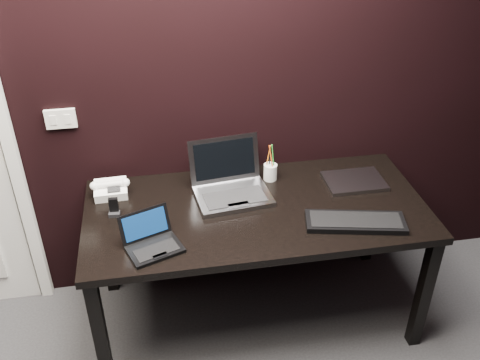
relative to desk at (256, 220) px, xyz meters
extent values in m
plane|color=black|center=(-0.30, 0.40, 0.64)|extent=(4.00, 0.00, 4.00)
cube|color=white|center=(-1.18, 0.37, 0.36)|extent=(0.06, 0.05, 2.11)
cube|color=silver|center=(-0.92, 0.39, 0.46)|extent=(0.15, 0.02, 0.10)
cube|color=silver|center=(-0.95, 0.38, 0.46)|extent=(0.03, 0.01, 0.05)
cube|color=silver|center=(-0.88, 0.38, 0.46)|extent=(0.03, 0.01, 0.05)
cube|color=black|center=(0.00, 0.00, 0.06)|extent=(1.70, 0.80, 0.04)
cube|color=black|center=(-0.80, -0.35, -0.31)|extent=(0.06, 0.06, 0.70)
cube|color=black|center=(0.80, -0.35, -0.31)|extent=(0.06, 0.06, 0.70)
cube|color=black|center=(-0.80, 0.35, -0.31)|extent=(0.06, 0.06, 0.70)
cube|color=black|center=(0.80, 0.35, -0.31)|extent=(0.06, 0.06, 0.70)
cube|color=black|center=(-0.51, -0.25, 0.09)|extent=(0.27, 0.23, 0.02)
cube|color=black|center=(-0.51, -0.27, 0.10)|extent=(0.21, 0.15, 0.00)
cube|color=black|center=(-0.49, -0.31, 0.10)|extent=(0.07, 0.05, 0.00)
cube|color=black|center=(-0.55, -0.15, 0.16)|extent=(0.24, 0.13, 0.13)
cube|color=#091F45|center=(-0.55, -0.16, 0.16)|extent=(0.20, 0.10, 0.11)
cube|color=gray|center=(-0.10, 0.10, 0.09)|extent=(0.40, 0.31, 0.03)
cube|color=black|center=(-0.10, 0.07, 0.11)|extent=(0.32, 0.18, 0.00)
cube|color=gray|center=(-0.09, 0.00, 0.11)|extent=(0.11, 0.05, 0.00)
cube|color=gray|center=(-0.12, 0.26, 0.22)|extent=(0.38, 0.11, 0.23)
cube|color=black|center=(-0.12, 0.26, 0.22)|extent=(0.32, 0.09, 0.19)
cube|color=black|center=(0.44, -0.22, 0.09)|extent=(0.49, 0.25, 0.03)
cube|color=black|center=(0.44, -0.22, 0.11)|extent=(0.44, 0.21, 0.00)
cube|color=gray|center=(0.56, 0.13, 0.09)|extent=(0.31, 0.22, 0.02)
cube|color=white|center=(-0.72, 0.24, 0.11)|extent=(0.17, 0.16, 0.07)
cylinder|color=white|center=(-0.72, 0.23, 0.15)|extent=(0.16, 0.04, 0.03)
sphere|color=white|center=(-0.79, 0.23, 0.15)|extent=(0.05, 0.05, 0.05)
sphere|color=white|center=(-0.64, 0.23, 0.15)|extent=(0.05, 0.05, 0.05)
cube|color=black|center=(-0.70, 0.20, 0.13)|extent=(0.07, 0.05, 0.01)
cube|color=black|center=(-0.70, 0.06, 0.12)|extent=(0.05, 0.02, 0.09)
cube|color=black|center=(-0.70, 0.05, 0.09)|extent=(0.06, 0.04, 0.02)
cylinder|color=silver|center=(0.12, 0.24, 0.12)|extent=(0.09, 0.09, 0.09)
cylinder|color=orange|center=(0.11, 0.25, 0.22)|extent=(0.02, 0.02, 0.13)
cylinder|color=green|center=(0.14, 0.24, 0.22)|extent=(0.02, 0.02, 0.13)
cylinder|color=black|center=(0.12, 0.26, 0.22)|extent=(0.01, 0.01, 0.13)
cylinder|color=#DF5315|center=(0.12, 0.23, 0.22)|extent=(0.03, 0.03, 0.13)
camera|label=1|loc=(-0.46, -2.13, 1.63)|focal=40.00mm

